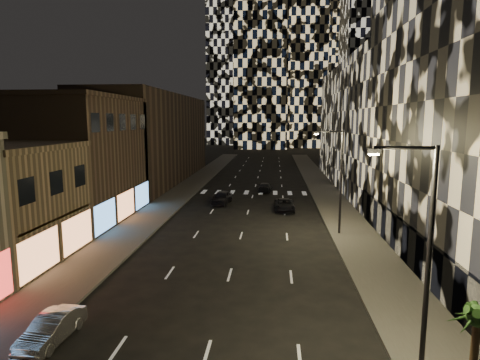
% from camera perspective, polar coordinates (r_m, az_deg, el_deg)
% --- Properties ---
extents(sidewalk_left, '(4.00, 120.00, 0.15)m').
position_cam_1_polar(sidewalk_left, '(57.20, -8.11, -1.54)').
color(sidewalk_left, '#47443F').
rests_on(sidewalk_left, ground).
extents(sidewalk_right, '(4.00, 120.00, 0.15)m').
position_cam_1_polar(sidewalk_right, '(56.21, 12.19, -1.83)').
color(sidewalk_right, '#47443F').
rests_on(sidewalk_right, ground).
extents(curb_left, '(0.20, 120.00, 0.15)m').
position_cam_1_polar(curb_left, '(56.77, -6.04, -1.58)').
color(curb_left, '#4C4C47').
rests_on(curb_left, ground).
extents(curb_right, '(0.20, 120.00, 0.15)m').
position_cam_1_polar(curb_right, '(55.98, 10.05, -1.81)').
color(curb_right, '#4C4C47').
rests_on(curb_right, ground).
extents(retail_brown, '(10.00, 15.00, 12.00)m').
position_cam_1_polar(retail_brown, '(43.35, -22.33, 2.58)').
color(retail_brown, '#483728').
rests_on(retail_brown, ground).
extents(retail_filler_left, '(10.00, 40.00, 14.00)m').
position_cam_1_polar(retail_filler_left, '(67.87, -12.13, 5.82)').
color(retail_filler_left, '#483728').
rests_on(retail_filler_left, ground).
extents(midrise_base, '(0.60, 25.00, 3.00)m').
position_cam_1_polar(midrise_base, '(32.00, 22.16, -7.56)').
color(midrise_base, '#383838').
rests_on(midrise_base, ground).
extents(midrise_filler_right, '(16.00, 40.00, 18.00)m').
position_cam_1_polar(midrise_filler_right, '(64.20, 20.61, 7.11)').
color(midrise_filler_right, '#232326').
rests_on(midrise_filler_right, ground).
extents(tower_center_low, '(18.00, 18.00, 95.00)m').
position_cam_1_polar(tower_center_low, '(149.68, 3.17, 23.07)').
color(tower_center_low, black).
rests_on(tower_center_low, ground).
extents(streetlight_near, '(2.55, 0.25, 9.00)m').
position_cam_1_polar(streetlight_near, '(16.53, 24.56, -8.74)').
color(streetlight_near, black).
rests_on(streetlight_near, sidewalk_right).
extents(streetlight_far, '(2.55, 0.25, 9.00)m').
position_cam_1_polar(streetlight_far, '(35.59, 13.83, 0.75)').
color(streetlight_far, black).
rests_on(streetlight_far, sidewalk_right).
extents(car_silver_parked, '(1.61, 3.93, 1.27)m').
position_cam_1_polar(car_silver_parked, '(21.26, -25.24, -18.59)').
color(car_silver_parked, gray).
rests_on(car_silver_parked, ground).
extents(car_dark_midlane, '(2.34, 4.74, 1.56)m').
position_cam_1_polar(car_dark_midlane, '(48.24, -2.59, -2.50)').
color(car_dark_midlane, black).
rests_on(car_dark_midlane, ground).
extents(car_dark_oncoming, '(2.15, 4.52, 1.27)m').
position_cam_1_polar(car_dark_oncoming, '(56.44, 3.57, -1.03)').
color(car_dark_oncoming, black).
rests_on(car_dark_oncoming, ground).
extents(car_dark_rightlane, '(2.27, 4.70, 1.29)m').
position_cam_1_polar(car_dark_rightlane, '(44.91, 6.33, -3.55)').
color(car_dark_rightlane, black).
rests_on(car_dark_rightlane, ground).
extents(palm_tree, '(1.98, 1.97, 3.90)m').
position_cam_1_polar(palm_tree, '(16.07, 30.63, -17.27)').
color(palm_tree, '#47331E').
rests_on(palm_tree, sidewalk_right).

